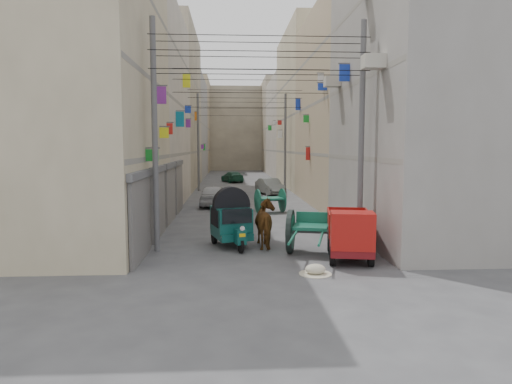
{
  "coord_description": "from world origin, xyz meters",
  "views": [
    {
      "loc": [
        -1.05,
        -9.91,
        3.64
      ],
      "look_at": [
        -0.09,
        6.5,
        2.01
      ],
      "focal_mm": 32.0,
      "sensor_mm": 36.0,
      "label": 1
    }
  ],
  "objects": [
    {
      "name": "building_row_right",
      "position": [
        8.0,
        34.13,
        6.46
      ],
      "size": [
        8.0,
        62.0,
        14.0
      ],
      "color": "gray",
      "rests_on": "ground"
    },
    {
      "name": "second_cart",
      "position": [
        1.2,
        15.22,
        0.71
      ],
      "size": [
        1.74,
        1.6,
        1.33
      ],
      "rotation": [
        0.0,
        0.0,
        0.2
      ],
      "color": "#13553F",
      "rests_on": "ground"
    },
    {
      "name": "mini_truck",
      "position": [
        2.79,
        4.22,
        0.8
      ],
      "size": [
        1.84,
        3.17,
        1.68
      ],
      "rotation": [
        0.0,
        0.0,
        -0.18
      ],
      "color": "black",
      "rests_on": "ground"
    },
    {
      "name": "overhead_cables",
      "position": [
        0.0,
        14.4,
        6.77
      ],
      "size": [
        7.4,
        22.52,
        1.12
      ],
      "color": "black",
      "rests_on": "ground"
    },
    {
      "name": "distant_car_green",
      "position": [
        -0.74,
        37.48,
        0.56
      ],
      "size": [
        2.62,
        4.12,
        1.11
      ],
      "primitive_type": "imported",
      "rotation": [
        0.0,
        0.0,
        3.44
      ],
      "color": "#1B5139",
      "rests_on": "ground"
    },
    {
      "name": "distant_car_white",
      "position": [
        -2.05,
        18.25,
        0.65
      ],
      "size": [
        1.7,
        3.9,
        1.31
      ],
      "primitive_type": "imported",
      "rotation": [
        0.0,
        0.0,
        3.1
      ],
      "color": "#B5B5B5",
      "rests_on": "ground"
    },
    {
      "name": "horse",
      "position": [
        0.35,
        6.48,
        0.86
      ],
      "size": [
        1.16,
        2.13,
        1.72
      ],
      "primitive_type": "imported",
      "rotation": [
        0.0,
        0.0,
        3.26
      ],
      "color": "brown",
      "rests_on": "ground"
    },
    {
      "name": "end_cap_building",
      "position": [
        0.0,
        66.0,
        6.5
      ],
      "size": [
        22.0,
        10.0,
        13.0
      ],
      "primitive_type": "cube",
      "color": "#B1A68C",
      "rests_on": "ground"
    },
    {
      "name": "shutters_left",
      "position": [
        -3.92,
        10.38,
        1.49
      ],
      "size": [
        0.18,
        14.4,
        2.88
      ],
      "color": "#46464A",
      "rests_on": "ground"
    },
    {
      "name": "utility_poles",
      "position": [
        0.0,
        17.0,
        4.0
      ],
      "size": [
        7.4,
        22.2,
        8.0
      ],
      "color": "#565659",
      "rests_on": "ground"
    },
    {
      "name": "tonga_cart",
      "position": [
        1.71,
        5.24,
        0.78
      ],
      "size": [
        2.06,
        3.54,
        1.51
      ],
      "rotation": [
        0.0,
        0.0,
        -0.26
      ],
      "color": "black",
      "rests_on": "ground"
    },
    {
      "name": "feed_sack",
      "position": [
        1.4,
        2.76,
        0.15
      ],
      "size": [
        0.59,
        0.47,
        0.29
      ],
      "primitive_type": "ellipsoid",
      "color": "beige",
      "rests_on": "ground"
    },
    {
      "name": "ground",
      "position": [
        0.0,
        0.0,
        0.0
      ],
      "size": [
        140.0,
        140.0,
        0.0
      ],
      "primitive_type": "plane",
      "color": "#404042",
      "rests_on": "ground"
    },
    {
      "name": "signboards",
      "position": [
        -0.01,
        21.66,
        3.43
      ],
      "size": [
        8.22,
        40.52,
        5.67
      ],
      "color": "red",
      "rests_on": "ground"
    },
    {
      "name": "ac_units",
      "position": [
        3.65,
        7.67,
        7.43
      ],
      "size": [
        0.7,
        6.55,
        3.35
      ],
      "color": "#B6B2A3",
      "rests_on": "ground"
    },
    {
      "name": "distant_car_grey",
      "position": [
        2.06,
        24.82,
        0.62
      ],
      "size": [
        2.19,
        3.97,
        1.24
      ],
      "primitive_type": "imported",
      "rotation": [
        0.0,
        0.0,
        0.25
      ],
      "color": "#535755",
      "rests_on": "ground"
    },
    {
      "name": "building_row_left",
      "position": [
        -8.0,
        34.13,
        6.46
      ],
      "size": [
        8.0,
        62.0,
        14.0
      ],
      "color": "#BDAF8F",
      "rests_on": "ground"
    },
    {
      "name": "auto_rickshaw",
      "position": [
        -0.99,
        6.67,
        0.98
      ],
      "size": [
        1.76,
        2.46,
        1.67
      ],
      "rotation": [
        0.0,
        0.0,
        0.26
      ],
      "color": "black",
      "rests_on": "ground"
    }
  ]
}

